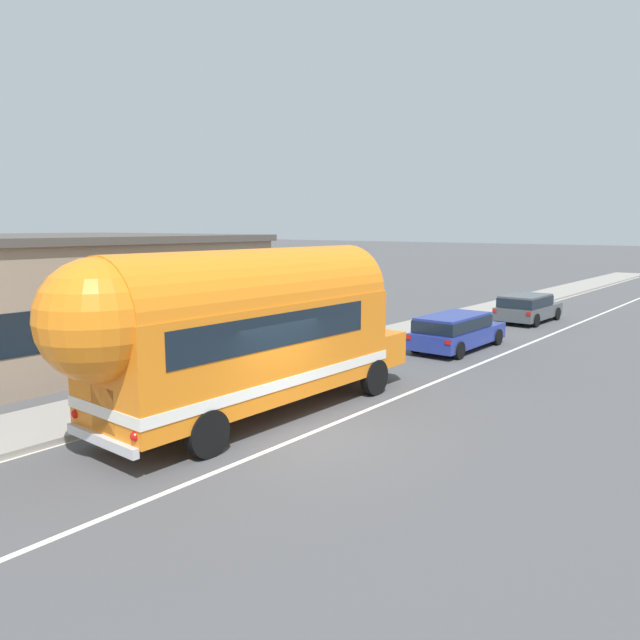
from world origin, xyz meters
TOP-DOWN VIEW (x-y plane):
  - ground_plane at (0.00, 0.00)m, footprint 300.00×300.00m
  - lane_markings at (-1.72, 12.00)m, footprint 3.85×80.00m
  - sidewalk_slab at (-5.06, 10.00)m, footprint 2.68×90.00m
  - painted_bus at (-1.87, -0.05)m, footprint 2.65×10.51m
  - car_lead at (-1.76, 10.97)m, footprint 1.93×4.78m
  - car_second at (-2.11, 19.29)m, footprint 2.05×4.30m

SIDE VIEW (x-z plane):
  - ground_plane at x=0.00m, z-range 0.00..0.00m
  - lane_markings at x=-1.72m, z-range 0.00..0.01m
  - sidewalk_slab at x=-5.06m, z-range 0.00..0.15m
  - car_second at x=-2.11m, z-range 0.10..1.47m
  - car_lead at x=-1.76m, z-range 0.11..1.48m
  - painted_bus at x=-1.87m, z-range 0.24..4.37m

